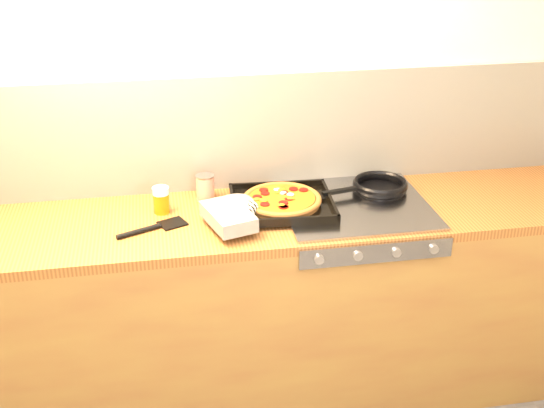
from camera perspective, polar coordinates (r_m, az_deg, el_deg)
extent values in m
plane|color=beige|center=(2.90, -3.09, 7.90)|extent=(3.20, 0.00, 3.20)
cube|color=silver|center=(2.92, -3.01, 5.96)|extent=(3.20, 0.02, 0.50)
cube|color=olive|center=(2.99, -1.98, -9.02)|extent=(3.20, 0.60, 0.86)
cube|color=#995E2F|center=(2.76, -2.12, -1.29)|extent=(3.20, 0.60, 0.04)
cube|color=#96969B|center=(2.61, 8.69, -3.99)|extent=(0.60, 0.03, 0.08)
cylinder|color=#A5A5AA|center=(2.54, 3.96, -4.63)|extent=(0.04, 0.02, 0.04)
cylinder|color=#A5A5AA|center=(2.58, 7.21, -4.31)|extent=(0.04, 0.02, 0.04)
cylinder|color=#A5A5AA|center=(2.62, 10.35, -3.99)|extent=(0.04, 0.02, 0.04)
cylinder|color=#A5A5AA|center=(2.68, 13.37, -3.67)|extent=(0.04, 0.02, 0.04)
cube|color=#96969B|center=(2.84, 6.89, -0.12)|extent=(0.60, 0.56, 0.02)
cube|color=black|center=(2.79, 0.83, -0.10)|extent=(0.43, 0.39, 0.01)
cube|color=black|center=(2.94, 0.40, 1.67)|extent=(0.41, 0.04, 0.02)
cube|color=black|center=(2.62, 1.32, -1.38)|extent=(0.41, 0.04, 0.02)
cube|color=black|center=(2.81, 4.89, 0.43)|extent=(0.03, 0.36, 0.02)
cube|color=black|center=(2.76, -3.30, 0.03)|extent=(0.03, 0.36, 0.02)
cylinder|color=brown|center=(2.78, 0.83, 0.21)|extent=(0.33, 0.33, 0.02)
torus|color=brown|center=(2.77, 0.83, 0.40)|extent=(0.34, 0.34, 0.02)
cylinder|color=orange|center=(2.77, 0.83, 0.44)|extent=(0.29, 0.29, 0.01)
cylinder|color=maroon|center=(2.76, 1.45, 0.47)|extent=(0.04, 0.04, 0.01)
cylinder|color=maroon|center=(2.83, -0.70, 1.19)|extent=(0.04, 0.04, 0.01)
cylinder|color=maroon|center=(2.69, 0.95, -0.25)|extent=(0.04, 0.04, 0.01)
cylinder|color=maroon|center=(2.77, -1.25, 0.59)|extent=(0.04, 0.04, 0.01)
cylinder|color=maroon|center=(2.84, 1.81, 1.26)|extent=(0.04, 0.04, 0.01)
cylinder|color=maroon|center=(2.81, 1.00, 0.97)|extent=(0.04, 0.04, 0.01)
cylinder|color=maroon|center=(2.71, -0.60, -0.03)|extent=(0.04, 0.04, 0.01)
cylinder|color=maroon|center=(2.84, 2.66, 1.19)|extent=(0.04, 0.04, 0.01)
cylinder|color=maroon|center=(2.69, 0.99, -0.22)|extent=(0.04, 0.04, 0.01)
cylinder|color=maroon|center=(2.72, 0.96, 0.11)|extent=(0.04, 0.04, 0.01)
cylinder|color=maroon|center=(2.80, -0.58, 0.89)|extent=(0.04, 0.04, 0.01)
ellipsoid|color=orange|center=(2.75, -0.78, 0.38)|extent=(0.03, 0.02, 0.01)
ellipsoid|color=orange|center=(2.75, -1.28, 0.42)|extent=(0.03, 0.02, 0.01)
ellipsoid|color=orange|center=(2.81, 0.53, 1.01)|extent=(0.03, 0.02, 0.01)
ellipsoid|color=orange|center=(2.85, 0.34, 1.33)|extent=(0.03, 0.02, 0.01)
ellipsoid|color=orange|center=(2.70, 0.77, -0.08)|extent=(0.03, 0.02, 0.01)
ellipsoid|color=orange|center=(2.76, 1.61, 0.47)|extent=(0.03, 0.02, 0.01)
ellipsoid|color=orange|center=(2.77, 1.32, 0.61)|extent=(0.03, 0.02, 0.01)
ellipsoid|color=orange|center=(2.74, -0.67, 0.28)|extent=(0.03, 0.02, 0.01)
ellipsoid|color=orange|center=(2.84, 0.77, 1.21)|extent=(0.03, 0.02, 0.01)
ellipsoid|color=silver|center=(2.84, 0.42, 1.25)|extent=(0.03, 0.03, 0.01)
ellipsoid|color=silver|center=(2.81, 0.94, 0.94)|extent=(0.03, 0.03, 0.01)
ellipsoid|color=silver|center=(2.80, 1.55, 0.81)|extent=(0.03, 0.03, 0.01)
cube|color=black|center=(2.62, -3.69, -1.05)|extent=(0.21, 0.28, 0.06)
ellipsoid|color=black|center=(2.72, -2.95, 0.05)|extent=(0.15, 0.15, 0.06)
cylinder|color=black|center=(2.65, -2.05, -0.67)|extent=(0.10, 0.12, 0.05)
cylinder|color=black|center=(2.97, 9.00, 1.20)|extent=(0.26, 0.26, 0.01)
torus|color=black|center=(2.96, 9.03, 1.58)|extent=(0.28, 0.28, 0.02)
cube|color=black|center=(2.87, 5.78, 1.10)|extent=(0.17, 0.05, 0.02)
cylinder|color=#A21B0D|center=(2.88, -5.61, 1.40)|extent=(0.08, 0.08, 0.10)
cylinder|color=#B2B2B7|center=(2.86, -5.65, 2.36)|extent=(0.08, 0.08, 0.01)
cylinder|color=#B2B2B7|center=(2.90, -5.56, 0.46)|extent=(0.08, 0.08, 0.01)
cylinder|color=orange|center=(2.79, -9.23, 0.06)|extent=(0.07, 0.07, 0.08)
cylinder|color=silver|center=(2.77, -9.31, 1.10)|extent=(0.08, 0.08, 0.03)
cylinder|color=olive|center=(2.88, -0.28, 0.58)|extent=(0.24, 0.13, 0.02)
ellipsoid|color=olive|center=(2.96, 1.92, 1.25)|extent=(0.07, 0.06, 0.02)
cube|color=black|center=(2.70, -8.33, -1.61)|extent=(0.13, 0.12, 0.01)
cylinder|color=black|center=(2.65, -11.07, -2.26)|extent=(0.17, 0.09, 0.02)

